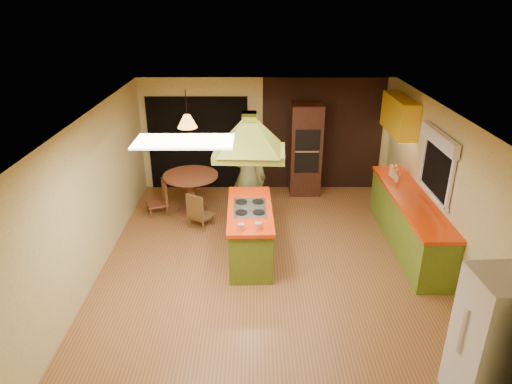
{
  "coord_description": "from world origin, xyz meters",
  "views": [
    {
      "loc": [
        -0.24,
        -6.5,
        4.14
      ],
      "look_at": [
        -0.22,
        0.31,
        1.15
      ],
      "focal_mm": 32.0,
      "sensor_mm": 36.0,
      "label": 1
    }
  ],
  "objects_px": {
    "refrigerator": "(494,343)",
    "canister_large": "(393,170)",
    "man": "(248,177)",
    "dining_table": "(191,186)",
    "kitchen_island": "(250,232)",
    "wall_oven": "(306,149)"
  },
  "relations": [
    {
      "from": "refrigerator",
      "to": "canister_large",
      "type": "distance_m",
      "value": 4.44
    },
    {
      "from": "man",
      "to": "dining_table",
      "type": "height_order",
      "value": "man"
    },
    {
      "from": "kitchen_island",
      "to": "dining_table",
      "type": "distance_m",
      "value": 2.12
    },
    {
      "from": "man",
      "to": "refrigerator",
      "type": "distance_m",
      "value": 5.01
    },
    {
      "from": "dining_table",
      "to": "wall_oven",
      "type": "bearing_deg",
      "value": 22.59
    },
    {
      "from": "man",
      "to": "canister_large",
      "type": "relative_size",
      "value": 9.04
    },
    {
      "from": "man",
      "to": "wall_oven",
      "type": "distance_m",
      "value": 1.93
    },
    {
      "from": "wall_oven",
      "to": "canister_large",
      "type": "bearing_deg",
      "value": -40.95
    },
    {
      "from": "man",
      "to": "canister_large",
      "type": "xyz_separation_m",
      "value": [
        2.77,
        0.15,
        0.08
      ]
    },
    {
      "from": "kitchen_island",
      "to": "refrigerator",
      "type": "xyz_separation_m",
      "value": [
        2.56,
        -3.03,
        0.36
      ]
    },
    {
      "from": "wall_oven",
      "to": "canister_large",
      "type": "height_order",
      "value": "wall_oven"
    },
    {
      "from": "man",
      "to": "dining_table",
      "type": "xyz_separation_m",
      "value": [
        -1.15,
        0.49,
        -0.37
      ]
    },
    {
      "from": "wall_oven",
      "to": "dining_table",
      "type": "bearing_deg",
      "value": -157.52
    },
    {
      "from": "kitchen_island",
      "to": "man",
      "type": "relative_size",
      "value": 0.96
    },
    {
      "from": "man",
      "to": "refrigerator",
      "type": "height_order",
      "value": "man"
    },
    {
      "from": "kitchen_island",
      "to": "dining_table",
      "type": "bearing_deg",
      "value": 123.2
    },
    {
      "from": "man",
      "to": "wall_oven",
      "type": "bearing_deg",
      "value": -113.72
    },
    {
      "from": "wall_oven",
      "to": "canister_large",
      "type": "xyz_separation_m",
      "value": [
        1.54,
        -1.33,
        0.02
      ]
    },
    {
      "from": "kitchen_island",
      "to": "refrigerator",
      "type": "height_order",
      "value": "refrigerator"
    },
    {
      "from": "kitchen_island",
      "to": "refrigerator",
      "type": "bearing_deg",
      "value": -51.22
    },
    {
      "from": "refrigerator",
      "to": "dining_table",
      "type": "bearing_deg",
      "value": 124.75
    },
    {
      "from": "canister_large",
      "to": "refrigerator",
      "type": "bearing_deg",
      "value": -92.11
    }
  ]
}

